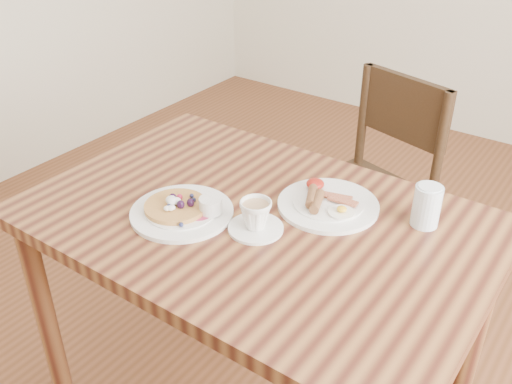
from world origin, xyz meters
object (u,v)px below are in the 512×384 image
dining_table (256,245)px  breakfast_plate (327,203)px  water_glass (427,206)px  chair_far (372,183)px  teacup_saucer (256,217)px  pancake_plate (183,210)px

dining_table → breakfast_plate: 0.22m
water_glass → breakfast_plate: bearing=-163.9°
dining_table → water_glass: (0.37, 0.21, 0.15)m
chair_far → teacup_saucer: chair_far is taller
dining_table → pancake_plate: bearing=-145.3°
dining_table → breakfast_plate: bearing=48.1°
chair_far → teacup_saucer: 0.86m
chair_far → teacup_saucer: size_ratio=6.29×
breakfast_plate → water_glass: (0.24, 0.07, 0.04)m
chair_far → pancake_plate: size_ratio=3.26×
breakfast_plate → teacup_saucer: size_ratio=1.93×
breakfast_plate → pancake_plate: bearing=-138.5°
chair_far → breakfast_plate: chair_far is taller
pancake_plate → water_glass: (0.53, 0.32, 0.04)m
pancake_plate → breakfast_plate: pancake_plate is taller
pancake_plate → teacup_saucer: bearing=15.4°
dining_table → teacup_saucer: (0.04, -0.05, 0.14)m
breakfast_plate → teacup_saucer: bearing=-114.7°
dining_table → teacup_saucer: 0.15m
dining_table → breakfast_plate: (0.13, 0.14, 0.11)m
pancake_plate → dining_table: bearing=34.7°
dining_table → water_glass: 0.46m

